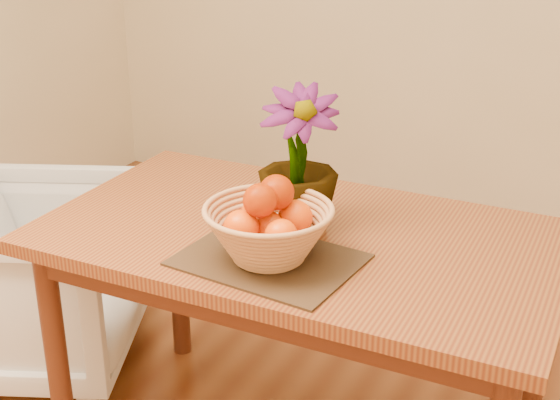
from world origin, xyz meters
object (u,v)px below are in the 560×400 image
at_px(wicker_basket, 269,235).
at_px(potted_plant, 298,159).
at_px(armchair, 31,271).
at_px(table, 300,260).

distance_m(wicker_basket, potted_plant, 0.26).
bearing_deg(potted_plant, wicker_basket, -108.73).
relative_size(wicker_basket, potted_plant, 0.84).
bearing_deg(wicker_basket, armchair, 166.74).
distance_m(table, wicker_basket, 0.25).
bearing_deg(potted_plant, armchair, 153.84).
bearing_deg(armchair, potted_plant, -114.01).
xyz_separation_m(wicker_basket, potted_plant, (-0.02, 0.22, 0.12)).
relative_size(table, armchair, 1.95).
distance_m(wicker_basket, armchair, 1.18).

